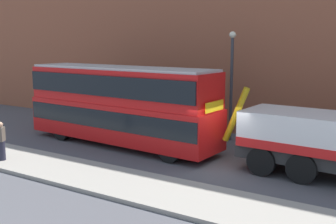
% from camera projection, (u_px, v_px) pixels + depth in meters
% --- Properties ---
extents(ground_plane, '(120.00, 120.00, 0.00)m').
position_uv_depth(ground_plane, '(225.00, 166.00, 17.34)').
color(ground_plane, '#4C4C51').
extents(near_kerb, '(60.00, 2.80, 0.15)m').
position_uv_depth(near_kerb, '(175.00, 195.00, 13.81)').
color(near_kerb, gray).
rests_on(near_kerb, ground_plane).
extents(double_decker_bus, '(11.16, 3.28, 4.06)m').
position_uv_depth(double_decker_bus, '(120.00, 102.00, 20.53)').
color(double_decker_bus, red).
rests_on(double_decker_bus, ground_plane).
extents(pedestrian_onlooker, '(0.43, 0.48, 1.71)m').
position_uv_depth(pedestrian_onlooker, '(1.00, 142.00, 17.55)').
color(pedestrian_onlooker, '#232333').
rests_on(pedestrian_onlooker, near_kerb).
extents(street_lamp, '(0.36, 0.36, 5.83)m').
position_uv_depth(street_lamp, '(232.00, 77.00, 21.37)').
color(street_lamp, '#38383D').
rests_on(street_lamp, ground_plane).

